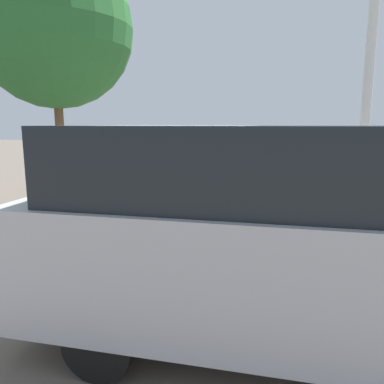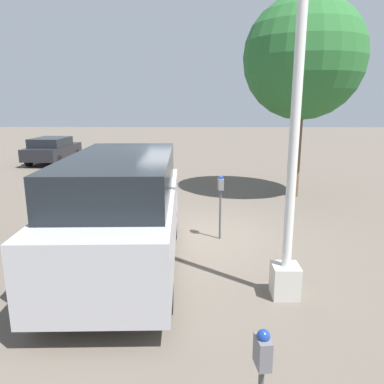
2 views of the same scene
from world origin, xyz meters
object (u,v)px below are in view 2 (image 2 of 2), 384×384
(parked_van, at_px, (122,209))
(street_tree, at_px, (304,59))
(parking_meter_far, at_px, (262,368))
(car_distant, at_px, (52,149))
(parking_meter_near, at_px, (221,192))
(lamp_post, at_px, (292,178))

(parked_van, height_order, street_tree, street_tree)
(parking_meter_far, bearing_deg, street_tree, 156.42)
(parking_meter_far, height_order, street_tree, street_tree)
(car_distant, bearing_deg, parked_van, -150.65)
(car_distant, height_order, street_tree, street_tree)
(parking_meter_near, xyz_separation_m, parked_van, (1.58, -1.99, 0.05))
(parking_meter_near, bearing_deg, car_distant, -151.46)
(parking_meter_far, xyz_separation_m, street_tree, (-9.84, 2.86, 3.50))
(parking_meter_near, xyz_separation_m, parking_meter_far, (5.71, -0.02, -0.12))
(car_distant, bearing_deg, lamp_post, -143.30)
(lamp_post, bearing_deg, car_distant, -146.95)
(parking_meter_near, height_order, street_tree, street_tree)
(parking_meter_near, bearing_deg, parking_meter_far, -7.59)
(car_distant, bearing_deg, parking_meter_near, -140.42)
(parking_meter_far, relative_size, car_distant, 0.35)
(parking_meter_far, relative_size, parked_van, 0.26)
(parking_meter_far, bearing_deg, lamp_post, 155.38)
(lamp_post, relative_size, parked_van, 1.21)
(parking_meter_far, relative_size, lamp_post, 0.22)
(parking_meter_far, bearing_deg, car_distant, -161.75)
(parking_meter_near, height_order, car_distant, parking_meter_near)
(parking_meter_near, bearing_deg, lamp_post, 11.39)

